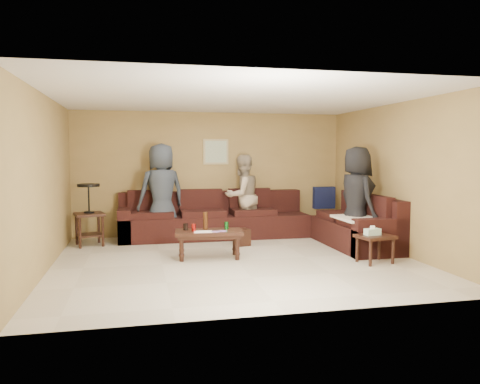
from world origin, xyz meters
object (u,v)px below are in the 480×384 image
Objects in this scene: sectional_sofa at (261,224)px; person_left at (161,192)px; coffee_table at (209,235)px; waste_bin at (242,237)px; side_table_right at (375,239)px; end_table_left at (89,213)px; person_right at (356,198)px; person_middle at (242,196)px.

sectional_sofa is 2.00m from person_left.
waste_bin is (0.74, 0.89, -0.23)m from coffee_table.
side_table_right reaches higher than waste_bin.
coffee_table is 0.99× the size of end_table_left.
person_right is (1.85, -0.79, 0.74)m from waste_bin.
waste_bin is at bearing -12.10° from end_table_left.
side_table_right is at bearing 121.89° from person_left.
sectional_sofa is 1.73m from coffee_table.
person_middle reaches higher than end_table_left.
person_middle is at bearing 39.28° from person_right.
person_middle is at bearing 76.56° from waste_bin.
person_middle is at bearing 5.03° from end_table_left.
person_middle is 2.32m from person_right.
end_table_left is (-3.16, 0.23, 0.26)m from sectional_sofa.
coffee_table is at bearing 86.13° from person_right.
coffee_table is 1.18m from waste_bin.
side_table_right is (4.37, -2.35, -0.21)m from end_table_left.
end_table_left reaches higher than side_table_right.
end_table_left is at bearing 151.74° from side_table_right.
sectional_sofa is 15.37× the size of waste_bin.
sectional_sofa is 1.88m from person_right.
person_left is (-1.85, 0.45, 0.60)m from sectional_sofa.
person_right is (3.24, -1.60, -0.04)m from person_left.
waste_bin is at bearing 131.89° from person_left.
person_left is at bearing 166.19° from sectional_sofa.
person_middle is 0.92× the size of person_right.
end_table_left is 3.70× the size of waste_bin.
sectional_sofa reaches higher than side_table_right.
side_table_right is 0.31× the size of person_left.
person_left reaches higher than sectional_sofa.
person_middle is (2.89, 0.25, 0.24)m from end_table_left.
end_table_left is at bearing 143.01° from coffee_table.
end_table_left is at bearing 175.85° from sectional_sofa.
person_right is at bearing 79.92° from side_table_right.
person_right is (2.59, 0.10, 0.52)m from coffee_table.
end_table_left reaches higher than coffee_table.
waste_bin is 2.14m from person_right.
person_left is at bearing -23.85° from person_middle.
waste_bin is 0.16× the size of person_left.
coffee_table is at bearing 92.84° from person_left.
side_table_right is 0.33× the size of person_right.
side_table_right is (1.21, -2.12, 0.05)m from sectional_sofa.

